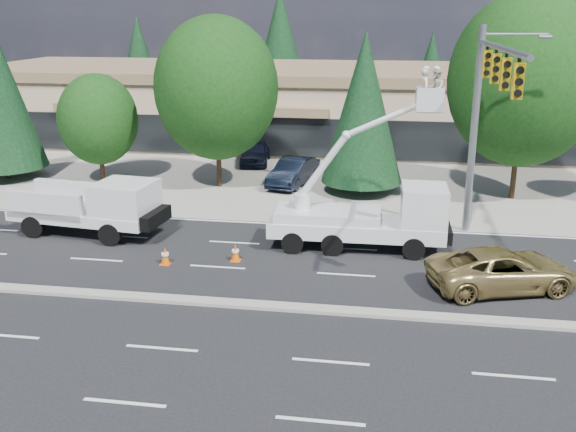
% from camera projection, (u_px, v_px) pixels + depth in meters
% --- Properties ---
extents(ground, '(140.00, 140.00, 0.00)m').
position_uv_depth(ground, '(194.00, 302.00, 21.94)').
color(ground, black).
rests_on(ground, ground).
extents(concrete_apron, '(140.00, 22.00, 0.01)m').
position_uv_depth(concrete_apron, '(285.00, 168.00, 40.77)').
color(concrete_apron, gray).
rests_on(concrete_apron, ground).
extents(road_median, '(120.00, 0.55, 0.12)m').
position_uv_depth(road_median, '(193.00, 301.00, 21.92)').
color(road_median, gray).
rests_on(road_median, ground).
extents(strip_mall, '(50.40, 15.40, 5.50)m').
position_uv_depth(strip_mall, '(306.00, 102.00, 49.29)').
color(strip_mall, tan).
rests_on(strip_mall, ground).
extents(tree_front_c, '(4.50, 4.50, 6.24)m').
position_uv_depth(tree_front_c, '(98.00, 119.00, 36.41)').
color(tree_front_c, '#332114').
rests_on(tree_front_c, ground).
extents(tree_front_d, '(6.78, 6.78, 9.41)m').
position_uv_depth(tree_front_d, '(216.00, 88.00, 34.82)').
color(tree_front_d, '#332114').
rests_on(tree_front_d, ground).
extents(tree_front_e, '(4.38, 4.38, 8.63)m').
position_uv_depth(tree_front_e, '(364.00, 108.00, 33.92)').
color(tree_front_e, '#332114').
rests_on(tree_front_e, ground).
extents(tree_front_f, '(7.63, 7.63, 10.59)m').
position_uv_depth(tree_front_f, '(524.00, 80.00, 32.27)').
color(tree_front_f, '#332114').
rests_on(tree_front_f, ground).
extents(tree_back_a, '(4.64, 4.64, 9.15)m').
position_uv_depth(tree_back_a, '(139.00, 61.00, 62.62)').
color(tree_back_a, '#332114').
rests_on(tree_back_a, ground).
extents(tree_back_b, '(5.94, 5.94, 11.70)m').
position_uv_depth(tree_back_b, '(280.00, 47.00, 60.15)').
color(tree_back_b, '#332114').
rests_on(tree_back_b, ground).
extents(tree_back_c, '(3.97, 3.97, 7.82)m').
position_uv_depth(tree_back_c, '(431.00, 72.00, 58.73)').
color(tree_back_c, '#332114').
rests_on(tree_back_c, ground).
extents(tree_back_d, '(5.59, 5.59, 11.02)m').
position_uv_depth(tree_back_d, '(571.00, 54.00, 56.45)').
color(tree_back_d, '#332114').
rests_on(tree_back_d, ground).
extents(signal_mast, '(2.76, 10.16, 9.00)m').
position_uv_depth(signal_mast, '(484.00, 103.00, 25.26)').
color(signal_mast, gray).
rests_on(signal_mast, ground).
extents(utility_pickup, '(6.74, 3.15, 2.49)m').
position_uv_depth(utility_pickup, '(95.00, 212.00, 28.34)').
color(utility_pickup, silver).
rests_on(utility_pickup, ground).
extents(bucket_truck, '(7.73, 2.44, 7.52)m').
position_uv_depth(bucket_truck, '(375.00, 211.00, 26.41)').
color(bucket_truck, silver).
rests_on(bucket_truck, ground).
extents(traffic_cone_b, '(0.40, 0.40, 0.70)m').
position_uv_depth(traffic_cone_b, '(165.00, 256.00, 25.15)').
color(traffic_cone_b, '#DA5106').
rests_on(traffic_cone_b, ground).
extents(traffic_cone_c, '(0.40, 0.40, 0.70)m').
position_uv_depth(traffic_cone_c, '(235.00, 253.00, 25.49)').
color(traffic_cone_c, '#DA5106').
rests_on(traffic_cone_c, ground).
extents(minivan, '(5.78, 3.91, 1.47)m').
position_uv_depth(minivan, '(503.00, 270.00, 22.80)').
color(minivan, '#9A834A').
rests_on(minivan, ground).
extents(parked_car_west, '(2.22, 4.53, 1.49)m').
position_uv_depth(parked_car_west, '(255.00, 152.00, 41.80)').
color(parked_car_west, black).
rests_on(parked_car_west, ground).
extents(parked_car_east, '(2.68, 4.88, 1.52)m').
position_uv_depth(parked_car_east, '(293.00, 172.00, 36.61)').
color(parked_car_east, black).
rests_on(parked_car_east, ground).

